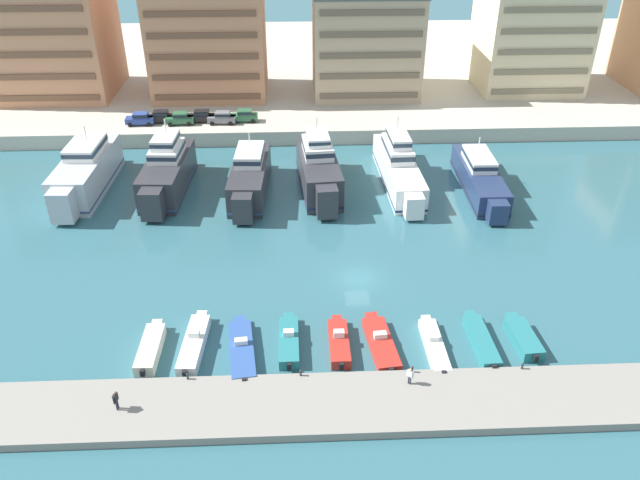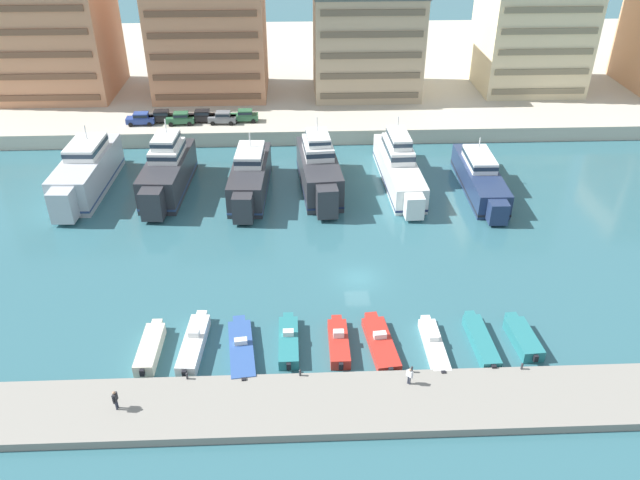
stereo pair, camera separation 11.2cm
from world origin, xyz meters
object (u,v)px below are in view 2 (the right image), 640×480
(yacht_charcoal_center_left, at_px, (319,170))
(car_green_mid_left, at_px, (181,118))
(yacht_charcoal_mid_left, at_px, (250,177))
(motorboat_white_left, at_px, (194,343))
(pedestrian_mid_deck, at_px, (115,399))
(pedestrian_near_edge, at_px, (410,375))
(motorboat_cream_far_left, at_px, (150,348))
(car_green_center_right, at_px, (245,115))
(motorboat_red_center_right, at_px, (380,343))
(motorboat_teal_far_right, at_px, (523,338))
(car_black_center_left, at_px, (202,116))
(car_grey_center, at_px, (223,117))
(motorboat_blue_mid_left, at_px, (241,349))
(car_black_left, at_px, (161,116))
(motorboat_white_mid_right, at_px, (434,345))
(yacht_charcoal_left, at_px, (167,172))
(yacht_silver_far_left, at_px, (86,172))
(motorboat_teal_right, at_px, (481,341))
(car_blue_far_left, at_px, (141,118))
(motorboat_red_center, at_px, (339,342))
(yacht_navy_center_right, at_px, (480,178))
(motorboat_teal_center_left, at_px, (289,341))
(yacht_white_center, at_px, (399,166))

(yacht_charcoal_center_left, height_order, car_green_mid_left, yacht_charcoal_center_left)
(yacht_charcoal_mid_left, xyz_separation_m, motorboat_white_left, (-3.30, -28.95, -1.65))
(pedestrian_mid_deck, bearing_deg, pedestrian_near_edge, 4.29)
(motorboat_cream_far_left, xyz_separation_m, car_green_center_right, (5.17, 48.44, 2.61))
(motorboat_red_center_right, distance_m, motorboat_teal_far_right, 12.38)
(car_black_center_left, bearing_deg, pedestrian_near_edge, -67.42)
(yacht_charcoal_mid_left, height_order, yacht_charcoal_center_left, yacht_charcoal_center_left)
(car_grey_center, height_order, pedestrian_mid_deck, car_grey_center)
(yacht_charcoal_center_left, xyz_separation_m, motorboat_blue_mid_left, (-7.83, -30.53, -2.23))
(motorboat_cream_far_left, height_order, car_black_left, car_black_left)
(car_black_left, height_order, car_grey_center, same)
(motorboat_teal_far_right, xyz_separation_m, pedestrian_near_edge, (-10.81, -5.26, 1.12))
(motorboat_white_mid_right, bearing_deg, motorboat_cream_far_left, 178.78)
(yacht_charcoal_left, height_order, car_green_center_right, yacht_charcoal_left)
(motorboat_white_left, distance_m, car_black_left, 49.49)
(yacht_silver_far_left, height_order, car_green_mid_left, yacht_silver_far_left)
(motorboat_blue_mid_left, distance_m, motorboat_red_center_right, 11.91)
(motorboat_white_mid_right, distance_m, car_black_left, 58.38)
(motorboat_teal_right, bearing_deg, yacht_charcoal_center_left, 112.74)
(car_blue_far_left, bearing_deg, motorboat_red_center, -61.34)
(yacht_navy_center_right, relative_size, motorboat_white_mid_right, 2.43)
(pedestrian_near_edge, bearing_deg, yacht_charcoal_center_left, 99.05)
(motorboat_white_left, height_order, motorboat_teal_center_left, motorboat_white_left)
(motorboat_white_mid_right, relative_size, car_blue_far_left, 1.82)
(motorboat_blue_mid_left, bearing_deg, motorboat_red_center_right, 1.84)
(motorboat_white_mid_right, bearing_deg, motorboat_teal_center_left, 175.67)
(car_green_center_right, distance_m, pedestrian_near_edge, 56.07)
(yacht_white_center, bearing_deg, car_green_center_right, 140.64)
(car_black_left, bearing_deg, motorboat_white_left, -77.30)
(yacht_charcoal_left, xyz_separation_m, car_green_mid_left, (-0.83, 17.26, 0.56))
(car_black_left, xyz_separation_m, car_black_center_left, (6.05, -0.08, 0.00))
(car_blue_far_left, height_order, pedestrian_near_edge, car_blue_far_left)
(motorboat_blue_mid_left, relative_size, car_green_mid_left, 2.00)
(yacht_white_center, bearing_deg, motorboat_teal_right, -85.56)
(motorboat_teal_center_left, bearing_deg, motorboat_cream_far_left, -177.92)
(motorboat_blue_mid_left, distance_m, car_black_left, 51.29)
(motorboat_teal_center_left, distance_m, car_black_left, 51.87)
(yacht_charcoal_mid_left, distance_m, motorboat_white_mid_right, 34.54)
(yacht_charcoal_center_left, bearing_deg, motorboat_teal_center_left, -97.33)
(car_black_center_left, xyz_separation_m, pedestrian_near_edge, (22.38, -53.82, -1.50))
(motorboat_cream_far_left, height_order, pedestrian_near_edge, pedestrian_near_edge)
(motorboat_white_left, height_order, car_black_left, car_black_left)
(motorboat_teal_center_left, bearing_deg, motorboat_white_mid_right, -4.33)
(yacht_silver_far_left, relative_size, yacht_white_center, 0.92)
(car_green_mid_left, bearing_deg, motorboat_red_center_right, -63.43)
(motorboat_red_center, relative_size, motorboat_teal_right, 0.88)
(yacht_charcoal_left, height_order, car_black_center_left, yacht_charcoal_left)
(yacht_silver_far_left, height_order, motorboat_white_left, yacht_silver_far_left)
(pedestrian_mid_deck, bearing_deg, yacht_charcoal_left, 93.50)
(yacht_charcoal_center_left, xyz_separation_m, motorboat_cream_far_left, (-15.55, -30.17, -2.10))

